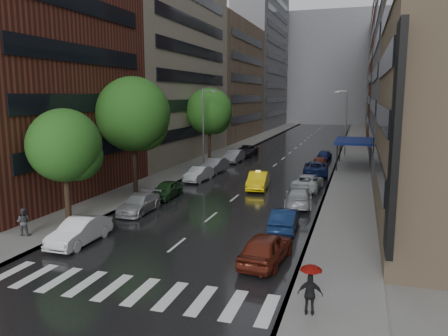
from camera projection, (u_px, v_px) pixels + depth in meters
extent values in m
plane|color=gray|center=(144.00, 272.00, 21.09)|extent=(220.00, 220.00, 0.00)
cube|color=black|center=(294.00, 150.00, 68.18)|extent=(14.00, 140.00, 0.01)
cube|color=gray|center=(239.00, 147.00, 70.80)|extent=(4.00, 140.00, 0.15)
cube|color=gray|center=(354.00, 151.00, 65.53)|extent=(4.00, 140.00, 0.15)
cube|color=silver|center=(10.00, 272.00, 20.98)|extent=(0.55, 2.80, 0.01)
cube|color=silver|center=(34.00, 276.00, 20.57)|extent=(0.55, 2.80, 0.01)
cube|color=silver|center=(59.00, 280.00, 20.17)|extent=(0.55, 2.80, 0.01)
cube|color=silver|center=(86.00, 283.00, 19.76)|extent=(0.55, 2.80, 0.01)
cube|color=silver|center=(113.00, 287.00, 19.35)|extent=(0.55, 2.80, 0.01)
cube|color=silver|center=(141.00, 292.00, 18.94)|extent=(0.55, 2.80, 0.01)
cube|color=silver|center=(171.00, 296.00, 18.53)|extent=(0.55, 2.80, 0.01)
cube|color=silver|center=(202.00, 300.00, 18.12)|extent=(0.55, 2.80, 0.01)
cube|color=silver|center=(234.00, 305.00, 17.71)|extent=(0.55, 2.80, 0.01)
cube|color=silver|center=(268.00, 310.00, 17.30)|extent=(0.55, 2.80, 0.01)
cube|color=maroon|center=(40.00, 37.00, 34.63)|extent=(8.00, 20.00, 26.00)
cube|color=gray|center=(166.00, 28.00, 56.57)|extent=(8.00, 28.00, 34.00)
cube|color=#937A5B|center=(228.00, 81.00, 83.93)|extent=(8.00, 28.00, 22.00)
cube|color=slate|center=(262.00, 53.00, 110.86)|extent=(8.00, 32.00, 38.00)
cube|color=slate|center=(413.00, 63.00, 48.62)|extent=(8.00, 28.00, 24.00)
cube|color=maroon|center=(397.00, 38.00, 74.00)|extent=(8.00, 28.00, 36.00)
cube|color=gray|center=(386.00, 71.00, 102.91)|extent=(8.00, 32.00, 28.00)
cube|color=black|center=(395.00, 141.00, 18.65)|extent=(0.30, 2.20, 10.00)
cube|color=slate|center=(329.00, 69.00, 129.57)|extent=(40.00, 14.00, 32.00)
cylinder|color=#382619|center=(67.00, 192.00, 28.76)|extent=(0.40, 0.40, 4.18)
sphere|color=#1E5116|center=(64.00, 145.00, 28.25)|extent=(4.77, 4.77, 4.77)
cylinder|color=#382619|center=(135.00, 162.00, 37.29)|extent=(0.40, 0.40, 5.48)
sphere|color=#1E5116|center=(133.00, 114.00, 36.61)|extent=(6.27, 6.27, 6.27)
cylinder|color=#382619|center=(209.00, 142.00, 55.57)|extent=(0.40, 0.40, 5.14)
sphere|color=#1E5116|center=(209.00, 111.00, 54.94)|extent=(5.88, 5.88, 5.88)
imported|color=yellow|center=(258.00, 181.00, 39.52)|extent=(2.12, 4.87, 1.56)
imported|color=white|center=(80.00, 231.00, 24.95)|extent=(1.60, 4.55, 1.50)
imported|color=#929397|center=(139.00, 204.00, 31.65)|extent=(1.94, 4.59, 1.32)
imported|color=#1B3B1C|center=(166.00, 190.00, 36.05)|extent=(1.84, 4.20, 1.41)
imported|color=#9DA4A6|center=(199.00, 174.00, 43.23)|extent=(1.85, 4.42, 1.42)
imported|color=slate|center=(215.00, 166.00, 47.91)|extent=(2.03, 4.87, 1.56)
imported|color=slate|center=(234.00, 156.00, 55.32)|extent=(1.69, 4.79, 1.57)
imported|color=black|center=(246.00, 151.00, 60.90)|extent=(2.65, 5.46, 1.50)
imported|color=maroon|center=(266.00, 248.00, 22.07)|extent=(2.35, 4.86, 1.60)
imported|color=#0E1F43|center=(285.00, 219.00, 27.48)|extent=(1.67, 4.40, 1.43)
imported|color=#9CA0A5|center=(298.00, 197.00, 33.51)|extent=(2.50, 5.10, 1.43)
imported|color=#A6ADB0|center=(308.00, 182.00, 39.32)|extent=(2.62, 5.16, 1.40)
imported|color=#0D183F|center=(316.00, 168.00, 46.37)|extent=(2.94, 5.65, 1.52)
imported|color=#541A10|center=(320.00, 162.00, 50.97)|extent=(1.95, 4.26, 1.42)
imported|color=#101C4E|center=(325.00, 155.00, 57.35)|extent=(1.85, 4.04, 1.34)
imported|color=#424247|center=(23.00, 222.00, 25.95)|extent=(0.97, 0.86, 1.67)
imported|color=black|center=(22.00, 209.00, 25.82)|extent=(0.96, 0.98, 0.88)
imported|color=black|center=(310.00, 294.00, 16.57)|extent=(0.98, 0.46, 1.63)
imported|color=#97110B|center=(311.00, 273.00, 16.43)|extent=(0.82, 0.82, 0.72)
cylinder|color=gray|center=(203.00, 128.00, 50.85)|extent=(0.18, 0.18, 9.00)
cube|color=gray|center=(214.00, 91.00, 49.75)|extent=(0.50, 0.22, 0.16)
cylinder|color=gray|center=(346.00, 123.00, 60.42)|extent=(0.18, 0.18, 9.00)
cube|color=gray|center=(337.00, 92.00, 60.13)|extent=(0.50, 0.22, 0.16)
cube|color=navy|center=(353.00, 141.00, 50.89)|extent=(4.00, 8.00, 0.25)
cylinder|color=black|center=(337.00, 157.00, 48.03)|extent=(0.12, 0.12, 3.00)
cylinder|color=black|center=(340.00, 149.00, 55.19)|extent=(0.12, 0.12, 3.00)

